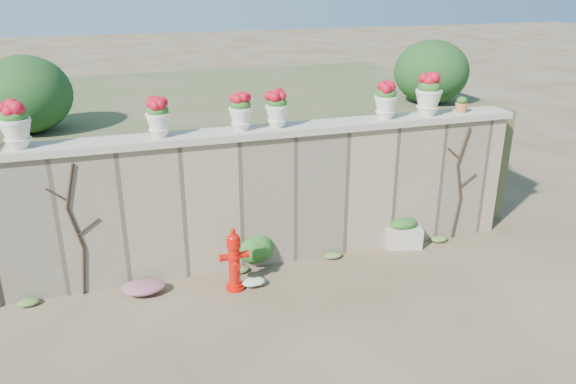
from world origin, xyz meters
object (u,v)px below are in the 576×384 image
object	(u,v)px
terracotta_pot	(461,105)
planter_box	(403,233)
fire_hydrant	(234,259)
urn_pot_0	(15,125)

from	to	relation	value
terracotta_pot	planter_box	bearing A→B (deg)	-166.13
planter_box	terracotta_pot	xyz separation A→B (m)	(1.01, 0.25, 1.99)
fire_hydrant	planter_box	distance (m)	2.95
fire_hydrant	urn_pot_0	size ratio (longest dim) A/B	1.54
fire_hydrant	terracotta_pot	size ratio (longest dim) A/B	3.85
urn_pot_0	terracotta_pot	bearing A→B (deg)	0.00
planter_box	urn_pot_0	bearing A→B (deg)	-166.09
urn_pot_0	fire_hydrant	bearing A→B (deg)	-15.96
planter_box	terracotta_pot	world-z (taller)	terracotta_pot
fire_hydrant	terracotta_pot	world-z (taller)	terracotta_pot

